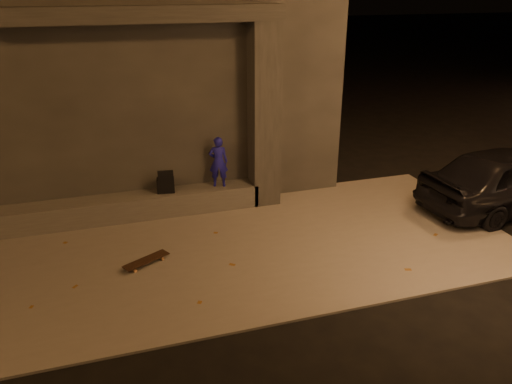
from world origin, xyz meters
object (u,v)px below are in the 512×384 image
object	(u,v)px
backpack	(166,184)
skateboard	(146,260)
column	(264,117)
skateboarder	(218,162)
car_a	(511,179)

from	to	relation	value
backpack	skateboard	size ratio (longest dim) A/B	0.60
column	skateboarder	bearing A→B (deg)	180.00
skateboard	car_a	world-z (taller)	car_a
skateboarder	skateboard	xyz separation A→B (m)	(-1.67, -1.88, -0.89)
backpack	car_a	size ratio (longest dim) A/B	0.12
backpack	column	bearing A→B (deg)	7.74
backpack	skateboard	world-z (taller)	backpack
column	backpack	world-z (taller)	column
backpack	skateboard	distance (m)	2.05
skateboarder	backpack	world-z (taller)	skateboarder
skateboard	column	bearing A→B (deg)	7.48
skateboarder	car_a	distance (m)	5.86
skateboarder	car_a	bearing A→B (deg)	177.27
car_a	skateboard	bearing A→B (deg)	86.00
column	skateboard	world-z (taller)	column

